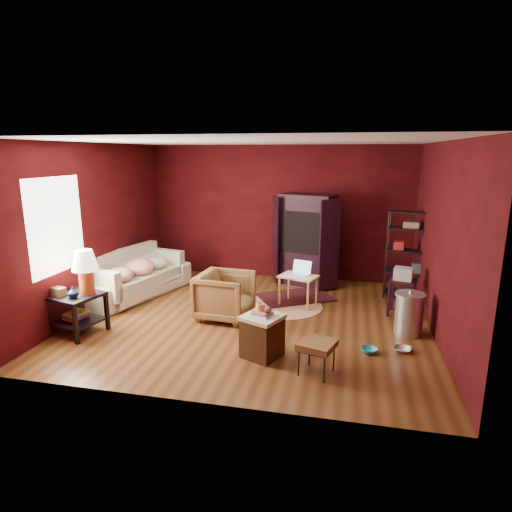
{
  "coord_description": "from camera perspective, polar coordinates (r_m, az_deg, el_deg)",
  "views": [
    {
      "loc": [
        1.45,
        -6.4,
        2.63
      ],
      "look_at": [
        0.0,
        0.2,
        1.0
      ],
      "focal_mm": 30.0,
      "sensor_mm": 36.0,
      "label": 1
    }
  ],
  "objects": [
    {
      "name": "rug_oriental",
      "position": [
        8.05,
        5.24,
        -5.44
      ],
      "size": [
        1.56,
        1.42,
        0.01
      ],
      "rotation": [
        0.0,
        0.0,
        0.56
      ],
      "color": "#50151C",
      "rests_on": "ground"
    },
    {
      "name": "wire_shelving",
      "position": [
        8.25,
        19.81,
        0.59
      ],
      "size": [
        0.84,
        0.49,
        1.62
      ],
      "rotation": [
        0.0,
        0.0,
        -0.19
      ],
      "color": "black",
      "rests_on": "ground"
    },
    {
      "name": "small_stand",
      "position": [
        7.42,
        18.99,
        -3.02
      ],
      "size": [
        0.49,
        0.49,
        0.81
      ],
      "rotation": [
        0.0,
        0.0,
        -0.25
      ],
      "color": "black",
      "rests_on": "ground"
    },
    {
      "name": "mug",
      "position": [
        5.57,
        0.6,
        -6.69
      ],
      "size": [
        0.13,
        0.1,
        0.12
      ],
      "primitive_type": "imported",
      "rotation": [
        0.0,
        0.0,
        0.07
      ],
      "color": "#EEE474",
      "rests_on": "hamper"
    },
    {
      "name": "pet_bowl_turquoise",
      "position": [
        6.07,
        14.89,
        -11.43
      ],
      "size": [
        0.23,
        0.13,
        0.22
      ],
      "primitive_type": "imported",
      "rotation": [
        0.0,
        0.0,
        0.28
      ],
      "color": "#28AABC",
      "rests_on": "ground"
    },
    {
      "name": "vase",
      "position": [
        6.67,
        -23.22,
        -4.5
      ],
      "size": [
        0.21,
        0.22,
        0.16
      ],
      "primitive_type": "imported",
      "rotation": [
        0.0,
        0.0,
        0.42
      ],
      "color": "#0D1D44",
      "rests_on": "side_table"
    },
    {
      "name": "trash_can",
      "position": [
        6.76,
        19.7,
        -7.24
      ],
      "size": [
        0.57,
        0.57,
        0.68
      ],
      "rotation": [
        0.0,
        0.0,
        0.41
      ],
      "color": "silver",
      "rests_on": "ground"
    },
    {
      "name": "side_table",
      "position": [
        6.78,
        -22.28,
        -3.47
      ],
      "size": [
        0.78,
        0.78,
        1.27
      ],
      "rotation": [
        0.0,
        0.0,
        -0.26
      ],
      "color": "black",
      "rests_on": "ground"
    },
    {
      "name": "sofa",
      "position": [
        8.3,
        -16.02,
        -2.22
      ],
      "size": [
        1.34,
        2.39,
        0.9
      ],
      "primitive_type": "imported",
      "rotation": [
        0.0,
        0.0,
        1.26
      ],
      "color": "beige",
      "rests_on": "ground"
    },
    {
      "name": "hamper",
      "position": [
        5.71,
        0.84,
        -10.51
      ],
      "size": [
        0.62,
        0.62,
        0.66
      ],
      "rotation": [
        0.0,
        0.0,
        -0.42
      ],
      "color": "#462910",
      "rests_on": "ground"
    },
    {
      "name": "sofa_cushions",
      "position": [
        8.31,
        -15.8,
        -2.56
      ],
      "size": [
        1.2,
        2.06,
        0.81
      ],
      "rotation": [
        0.0,
        0.0,
        -0.24
      ],
      "color": "beige",
      "rests_on": "sofa"
    },
    {
      "name": "tv_armoire",
      "position": [
        8.68,
        6.73,
        2.37
      ],
      "size": [
        1.38,
        1.03,
        1.84
      ],
      "rotation": [
        0.0,
        0.0,
        -0.31
      ],
      "color": "black",
      "rests_on": "ground"
    },
    {
      "name": "armchair",
      "position": [
        6.95,
        -4.16,
        -5.0
      ],
      "size": [
        0.83,
        0.88,
        0.84
      ],
      "primitive_type": "imported",
      "rotation": [
        0.0,
        0.0,
        1.49
      ],
      "color": "black",
      "rests_on": "ground"
    },
    {
      "name": "footstool",
      "position": [
        5.33,
        8.13,
        -11.79
      ],
      "size": [
        0.51,
        0.51,
        0.42
      ],
      "rotation": [
        0.0,
        0.0,
        -0.31
      ],
      "color": "black",
      "rests_on": "ground"
    },
    {
      "name": "pet_bowl_steel",
      "position": [
        6.24,
        19.0,
        -10.98
      ],
      "size": [
        0.24,
        0.13,
        0.23
      ],
      "primitive_type": "imported",
      "rotation": [
        0.0,
        0.0,
        -0.31
      ],
      "color": "silver",
      "rests_on": "ground"
    },
    {
      "name": "rug_round",
      "position": [
        7.61,
        3.73,
        -6.64
      ],
      "size": [
        1.57,
        1.57,
        0.01
      ],
      "rotation": [
        0.0,
        0.0,
        -0.17
      ],
      "color": "beige",
      "rests_on": "ground"
    },
    {
      "name": "room",
      "position": [
        6.67,
        -0.73,
        2.96
      ],
      "size": [
        5.54,
        5.04,
        2.84
      ],
      "color": "brown",
      "rests_on": "ground"
    },
    {
      "name": "laptop_desk",
      "position": [
        7.54,
        5.7,
        -3.03
      ],
      "size": [
        0.74,
        0.64,
        0.78
      ],
      "rotation": [
        0.0,
        0.0,
        -0.33
      ],
      "color": "#FFD374",
      "rests_on": "ground"
    }
  ]
}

